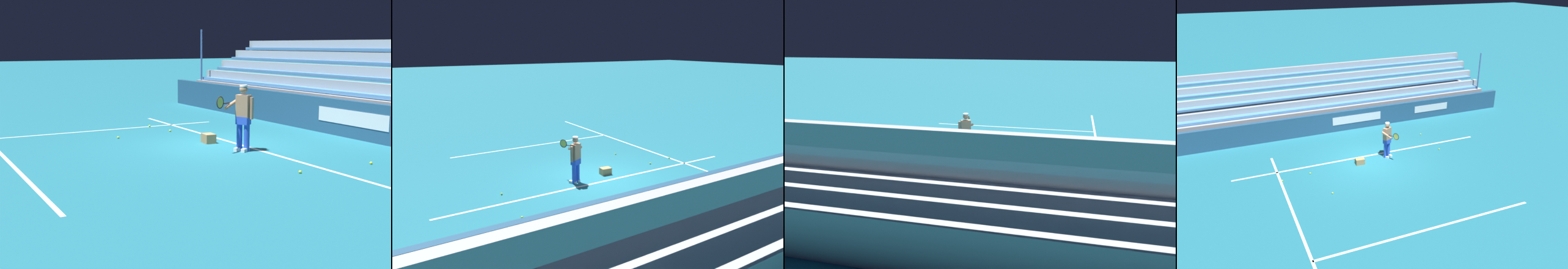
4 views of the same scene
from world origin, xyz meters
TOP-DOWN VIEW (x-y plane):
  - ground_plane at (0.00, 0.00)m, footprint 160.00×160.00m
  - court_baseline_white at (0.00, -0.50)m, footprint 12.00×0.10m
  - court_sideline_white at (4.11, 4.00)m, footprint 0.10×12.00m
  - court_service_line_white at (0.00, 5.50)m, footprint 8.22×0.10m
  - back_wall_sponsor_board at (-0.01, -4.03)m, footprint 20.59×0.25m
  - bleacher_stand at (0.00, -6.26)m, footprint 19.56×3.20m
  - tennis_player at (-0.94, -0.05)m, footprint 0.57×1.07m
  - ball_box_cardboard at (0.50, 0.12)m, footprint 0.42×0.33m
  - tennis_ball_near_player at (4.04, 0.34)m, footprint 0.07×0.07m
  - tennis_ball_far_left at (2.82, 0.18)m, footprint 0.07×0.07m
  - tennis_ball_stray_back at (-3.71, -1.77)m, footprint 0.07×0.07m
  - tennis_ball_on_baseline at (-3.61, 0.23)m, footprint 0.07×0.07m
  - tennis_ball_by_box at (2.41, 2.08)m, footprint 0.07×0.07m

SIDE VIEW (x-z plane):
  - ground_plane at x=0.00m, z-range 0.00..0.00m
  - court_baseline_white at x=0.00m, z-range 0.00..0.01m
  - court_sideline_white at x=4.11m, z-range 0.00..0.01m
  - court_service_line_white at x=0.00m, z-range 0.00..0.01m
  - tennis_ball_near_player at x=4.04m, z-range 0.00..0.07m
  - tennis_ball_far_left at x=2.82m, z-range 0.00..0.07m
  - tennis_ball_stray_back at x=-3.71m, z-range 0.00..0.07m
  - tennis_ball_on_baseline at x=-3.61m, z-range 0.00..0.07m
  - tennis_ball_by_box at x=2.41m, z-range 0.00..0.07m
  - ball_box_cardboard at x=0.50m, z-range 0.00..0.26m
  - back_wall_sponsor_board at x=-0.01m, z-range 0.00..1.10m
  - bleacher_stand at x=0.00m, z-range -0.94..2.46m
  - tennis_player at x=-0.94m, z-range 0.04..1.75m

